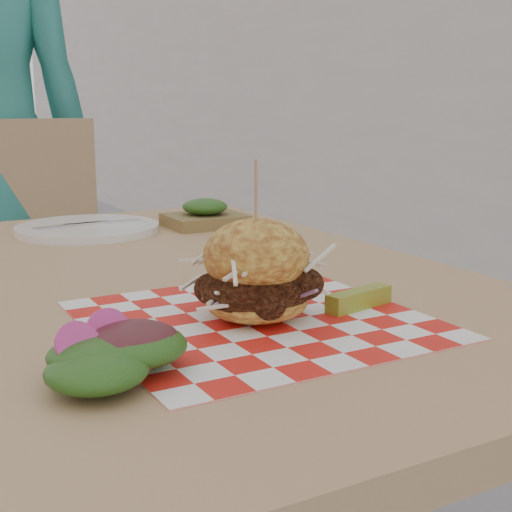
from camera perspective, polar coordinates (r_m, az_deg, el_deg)
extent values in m
cube|color=tan|center=(1.04, -7.26, -2.52)|extent=(0.80, 1.20, 0.04)
cylinder|color=#333338|center=(1.76, -3.23, -9.10)|extent=(0.05, 0.05, 0.71)
cube|color=tan|center=(1.91, -16.80, -4.83)|extent=(0.47, 0.47, 0.04)
cube|color=tan|center=(2.05, -17.76, 3.42)|extent=(0.42, 0.09, 0.50)
cylinder|color=#333338|center=(1.85, -10.11, -12.85)|extent=(0.03, 0.03, 0.43)
cylinder|color=#333338|center=(2.18, -12.10, -9.02)|extent=(0.03, 0.03, 0.43)
cube|color=red|center=(0.81, 0.00, -5.12)|extent=(0.36, 0.36, 0.00)
ellipsoid|color=gold|center=(0.80, 0.00, -3.66)|extent=(0.12, 0.12, 0.04)
ellipsoid|color=brown|center=(0.80, 0.00, -2.56)|extent=(0.13, 0.12, 0.06)
ellipsoid|color=gold|center=(0.79, 0.00, 0.02)|extent=(0.12, 0.12, 0.08)
cylinder|color=tan|center=(0.78, 0.00, 4.43)|extent=(0.00, 0.00, 0.09)
cube|color=olive|center=(0.86, 8.23, -3.41)|extent=(0.10, 0.04, 0.02)
ellipsoid|color=#3F1419|center=(0.67, -10.03, -7.92)|extent=(0.08, 0.08, 0.03)
ellipsoid|color=#154A15|center=(0.69, -11.82, -7.46)|extent=(0.08, 0.08, 0.03)
ellipsoid|color=#154A15|center=(0.68, -14.10, -7.78)|extent=(0.08, 0.08, 0.03)
ellipsoid|color=#3F1419|center=(0.65, -14.72, -8.61)|extent=(0.08, 0.08, 0.03)
ellipsoid|color=#154A15|center=(0.63, -12.92, -9.14)|extent=(0.08, 0.08, 0.03)
ellipsoid|color=#154A15|center=(0.64, -10.50, -8.77)|extent=(0.08, 0.08, 0.03)
cylinder|color=#DC3D97|center=(0.68, -11.71, -5.93)|extent=(0.05, 0.05, 0.04)
cylinder|color=white|center=(1.40, -13.32, 2.15)|extent=(0.27, 0.27, 0.01)
cube|color=silver|center=(1.39, -14.52, 2.40)|extent=(0.15, 0.03, 0.00)
cube|color=silver|center=(1.40, -12.16, 2.63)|extent=(0.15, 0.03, 0.00)
cube|color=olive|center=(1.43, -4.09, 2.86)|extent=(0.15, 0.12, 0.02)
ellipsoid|color=#154A15|center=(1.42, -4.11, 3.96)|extent=(0.09, 0.09, 0.03)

